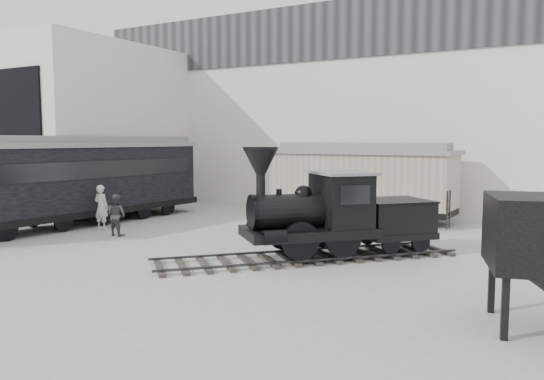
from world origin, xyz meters
The scene contains 8 objects.
ground centered at (0.00, 0.00, 0.00)m, with size 90.00×90.00×0.00m, color #9E9E9B.
north_wall centered at (0.00, 14.98, 5.55)m, with size 34.00×2.51×11.00m.
west_pavilion centered at (-14.50, 9.96, 4.49)m, with size 7.00×12.11×9.00m.
locomotive centered at (2.71, 3.43, 1.30)m, with size 8.49×8.63×3.51m.
boxcar centered at (0.71, 11.89, 1.94)m, with size 9.18×3.33×3.70m.
passenger_coach centered at (-9.81, 4.08, 2.04)m, with size 4.14×14.01×3.69m.
visitor_a centered at (-7.98, 3.74, 0.96)m, with size 0.70×0.46×1.92m, color silver.
visitor_b centered at (-6.31, 2.95, 0.84)m, with size 0.81×0.63×1.68m, color #404041.
Camera 1 is at (9.28, -12.37, 3.83)m, focal length 35.00 mm.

